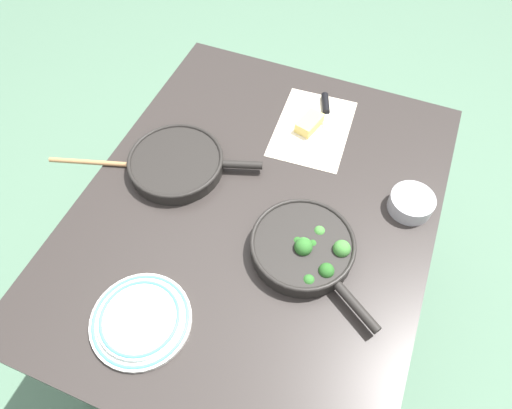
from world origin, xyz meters
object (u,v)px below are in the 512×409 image
(skillet_broccoli, at_px, (304,248))
(cheese_block, at_px, (310,123))
(grater_knife, at_px, (326,112))
(wooden_spoon, at_px, (127,164))
(dinner_plate_stack, at_px, (140,319))
(prep_bowl_steel, at_px, (411,203))
(skillet_eggs, at_px, (177,163))

(skillet_broccoli, xyz_separation_m, cheese_block, (-0.45, -0.13, -0.01))
(grater_knife, relative_size, cheese_block, 2.09)
(wooden_spoon, relative_size, grater_knife, 1.72)
(dinner_plate_stack, bearing_deg, grater_knife, 166.18)
(prep_bowl_steel, bearing_deg, grater_knife, -129.56)
(skillet_eggs, height_order, grater_knife, skillet_eggs)
(skillet_broccoli, distance_m, wooden_spoon, 0.60)
(cheese_block, bearing_deg, skillet_broccoli, 16.33)
(cheese_block, height_order, prep_bowl_steel, prep_bowl_steel)
(grater_knife, xyz_separation_m, cheese_block, (0.08, -0.03, 0.01))
(prep_bowl_steel, bearing_deg, dinner_plate_stack, -43.07)
(skillet_broccoli, height_order, grater_knife, skillet_broccoli)
(skillet_broccoli, height_order, skillet_eggs, skillet_broccoli)
(dinner_plate_stack, bearing_deg, skillet_eggs, -163.17)
(prep_bowl_steel, bearing_deg, cheese_block, -118.13)
(cheese_block, bearing_deg, grater_knife, 157.67)
(skillet_broccoli, bearing_deg, dinner_plate_stack, -100.30)
(wooden_spoon, distance_m, dinner_plate_stack, 0.50)
(skillet_eggs, relative_size, cheese_block, 3.69)
(skillet_broccoli, relative_size, prep_bowl_steel, 3.06)
(skillet_broccoli, distance_m, prep_bowl_steel, 0.34)
(wooden_spoon, xyz_separation_m, dinner_plate_stack, (0.41, 0.29, 0.01))
(dinner_plate_stack, xyz_separation_m, prep_bowl_steel, (-0.58, 0.54, 0.01))
(skillet_eggs, distance_m, grater_knife, 0.52)
(skillet_broccoli, relative_size, wooden_spoon, 1.00)
(skillet_eggs, distance_m, dinner_plate_stack, 0.48)
(skillet_eggs, distance_m, wooden_spoon, 0.16)
(skillet_eggs, height_order, prep_bowl_steel, prep_bowl_steel)
(wooden_spoon, height_order, prep_bowl_steel, prep_bowl_steel)
(cheese_block, bearing_deg, wooden_spoon, -52.07)
(wooden_spoon, xyz_separation_m, grater_knife, (-0.44, 0.50, 0.00))
(skillet_broccoli, bearing_deg, grater_knife, 133.49)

